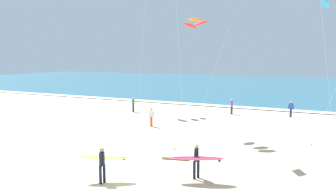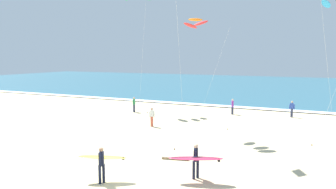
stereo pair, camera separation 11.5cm
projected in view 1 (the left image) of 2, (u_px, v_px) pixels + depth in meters
The scene contains 11 objects.
ground_plane at pixel (118, 179), 15.06m from camera, with size 160.00×160.00×0.00m, color beige.
ocean_water at pixel (267, 86), 63.15m from camera, with size 160.00×60.00×0.08m, color #2D6075.
shoreline_foam at pixel (232, 107), 36.34m from camera, with size 160.00×1.48×0.01m, color white.
surfer_lead at pixel (103, 160), 14.59m from camera, with size 2.26×1.49×1.71m.
surfer_trailing at pixel (196, 158), 14.80m from camera, with size 2.58×1.37×1.71m.
kite_arc_amber_distant at pixel (195, 23), 23.18m from camera, with size 3.36×3.39×8.61m.
bystander_green_top at pixel (133, 105), 33.06m from camera, with size 0.24×0.49×1.59m.
bystander_white_top at pixel (151, 117), 26.26m from camera, with size 0.49×0.23×1.59m.
bystander_purple_top at pixel (232, 106), 31.82m from camera, with size 0.27×0.48×1.59m.
bystander_blue_top at pixel (291, 109), 30.33m from camera, with size 0.50×0.22×1.59m.
driftwood_log at pixel (175, 159), 17.83m from camera, with size 0.13×0.13×1.54m, color #846B4C.
Camera 1 is at (8.22, -12.16, 5.81)m, focal length 33.73 mm.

